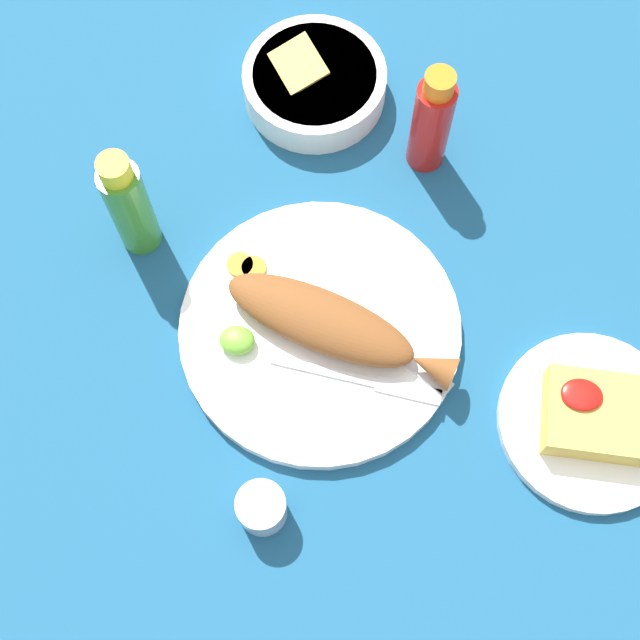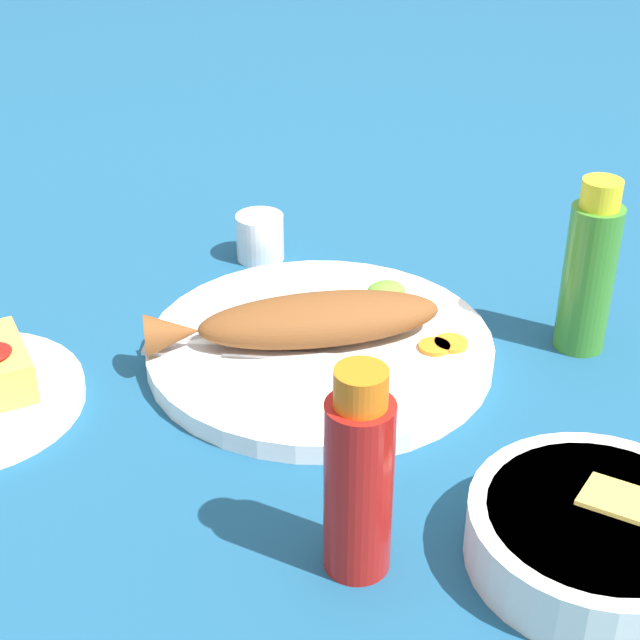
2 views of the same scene
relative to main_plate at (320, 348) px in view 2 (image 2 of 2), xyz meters
The scene contains 12 objects.
ground_plane 0.01m from the main_plate, ahead, with size 4.00×4.00×0.00m, color navy.
main_plate is the anchor object (origin of this frame).
fried_fish 0.03m from the main_plate, 163.75° to the left, with size 0.26×0.13×0.04m.
fork_near 0.08m from the main_plate, behind, with size 0.16×0.11×0.00m.
fork_far 0.08m from the main_plate, 136.59° to the left, with size 0.19×0.03×0.00m.
carrot_slice_near 0.12m from the main_plate, 31.64° to the right, with size 0.03×0.03×0.00m, color orange.
carrot_slice_mid 0.10m from the main_plate, 35.65° to the right, with size 0.03×0.03×0.00m, color orange.
lime_wedge_main 0.09m from the main_plate, 20.14° to the left, with size 0.04×0.03×0.02m, color #6BB233.
hot_sauce_bottle_red 0.27m from the main_plate, 111.33° to the right, with size 0.05×0.05×0.15m.
hot_sauce_bottle_green 0.25m from the main_plate, 22.08° to the right, with size 0.05×0.05×0.16m.
salt_cup 0.21m from the main_plate, 81.23° to the left, with size 0.05×0.05×0.05m.
guacamole_bowl 0.31m from the main_plate, 81.00° to the right, with size 0.17×0.17×0.06m.
Camera 2 is at (-0.33, -0.66, 0.48)m, focal length 55.00 mm.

